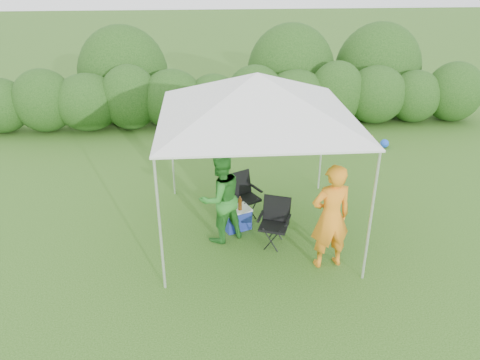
{
  "coord_description": "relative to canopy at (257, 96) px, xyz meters",
  "views": [
    {
      "loc": [
        -0.81,
        -6.6,
        4.52
      ],
      "look_at": [
        -0.27,
        0.4,
        1.05
      ],
      "focal_mm": 35.0,
      "sensor_mm": 36.0,
      "label": 1
    }
  ],
  "objects": [
    {
      "name": "lawn_toy",
      "position": [
        3.48,
        3.74,
        -2.33
      ],
      "size": [
        0.54,
        0.45,
        0.27
      ],
      "color": "yellow",
      "rests_on": "ground"
    },
    {
      "name": "hedge",
      "position": [
        0.03,
        5.5,
        -1.64
      ],
      "size": [
        14.19,
        1.53,
        1.8
      ],
      "color": "#274F18",
      "rests_on": "ground"
    },
    {
      "name": "ground",
      "position": [
        0.0,
        -0.5,
        -2.46
      ],
      "size": [
        70.0,
        70.0,
        0.0
      ],
      "primitive_type": "plane",
      "color": "#3C6821"
    },
    {
      "name": "chair_left",
      "position": [
        -0.17,
        0.54,
        -1.99
      ],
      "size": [
        0.65,
        0.63,
        0.84
      ],
      "rotation": [
        0.0,
        0.0,
        0.5
      ],
      "color": "black",
      "rests_on": "ground"
    },
    {
      "name": "man",
      "position": [
        1.03,
        -1.11,
        -1.59
      ],
      "size": [
        0.7,
        0.52,
        1.74
      ],
      "primitive_type": "imported",
      "rotation": [
        0.0,
        0.0,
        3.31
      ],
      "color": "orange",
      "rests_on": "ground"
    },
    {
      "name": "woman",
      "position": [
        -0.61,
        -0.24,
        -1.67
      ],
      "size": [
        0.97,
        0.9,
        1.59
      ],
      "primitive_type": "imported",
      "rotation": [
        0.0,
        0.0,
        3.64
      ],
      "color": "#2C7D29",
      "rests_on": "ground"
    },
    {
      "name": "chair_right",
      "position": [
        0.29,
        -0.42,
        -2.0
      ],
      "size": [
        0.61,
        0.59,
        0.82
      ],
      "rotation": [
        0.0,
        0.0,
        -0.36
      ],
      "color": "black",
      "rests_on": "ground"
    },
    {
      "name": "bottle",
      "position": [
        -0.26,
        0.03,
        -1.93
      ],
      "size": [
        0.07,
        0.07,
        0.26
      ],
      "primitive_type": "cylinder",
      "color": "#592D0C",
      "rests_on": "cooler"
    },
    {
      "name": "cooler",
      "position": [
        -0.32,
        0.07,
        -2.26
      ],
      "size": [
        0.58,
        0.51,
        0.4
      ],
      "rotation": [
        0.0,
        0.0,
        0.4
      ],
      "color": "#21349B",
      "rests_on": "ground"
    },
    {
      "name": "canopy",
      "position": [
        0.0,
        0.0,
        0.0
      ],
      "size": [
        3.1,
        3.1,
        2.83
      ],
      "color": "silver",
      "rests_on": "ground"
    }
  ]
}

